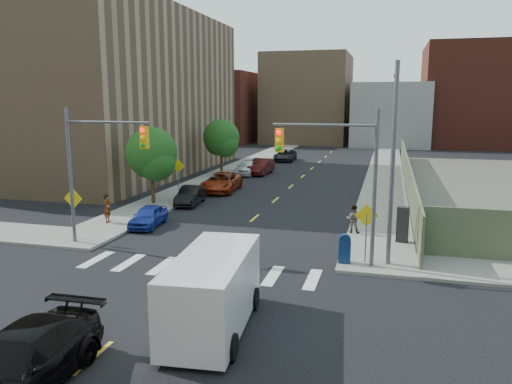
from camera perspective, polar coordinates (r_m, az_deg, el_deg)
The scene contains 30 objects.
ground at distance 19.08m, azimuth -11.44°, elevation -12.44°, with size 160.00×160.00×0.00m, color black.
sidewalk_nw at distance 59.75m, azimuth -0.46°, elevation 3.48°, with size 3.50×73.00×0.15m, color gray.
sidewalk_ne at distance 57.64m, azimuth 14.59°, elevation 2.89°, with size 3.50×73.00×0.15m, color gray.
fence_north at distance 44.13m, azimuth 16.88°, elevation 2.07°, with size 0.12×44.00×2.50m, color #555C40.
building_nw at distance 54.65m, azimuth -18.69°, elevation 10.62°, with size 22.00×30.00×16.00m, color #8C6B4C.
bg_bldg_west at distance 90.79m, azimuth -4.42°, elevation 9.60°, with size 14.00×18.00×12.00m, color #592319.
bg_bldg_midwest at distance 88.79m, azimuth 5.97°, elevation 10.52°, with size 14.00×16.00×15.00m, color #8C6B4C.
bg_bldg_center at distance 85.71m, azimuth 15.11°, elevation 8.55°, with size 12.00×16.00×10.00m, color gray.
bg_bldg_east at distance 88.79m, azimuth 24.41°, elevation 9.98°, with size 18.00×18.00×16.00m, color #592319.
signal_nw at distance 25.95m, azimuth -17.83°, elevation 3.71°, with size 4.59×0.30×7.00m.
signal_ne at distance 21.95m, azimuth 9.55°, elevation 2.92°, with size 4.59×0.30×7.00m.
streetlight_ne at distance 22.68m, azimuth 15.42°, elevation 4.68°, with size 0.25×3.70×9.00m.
warn_sign_nw at distance 27.76m, azimuth -20.14°, elevation -1.32°, with size 1.06×0.06×2.83m.
warn_sign_ne at distance 22.83m, azimuth 12.52°, elevation -3.37°, with size 1.06×0.06×2.83m.
warn_sign_midwest at distance 39.39m, azimuth -8.88°, elevation 2.53°, with size 1.06×0.06×2.83m.
tree_west_near at distance 35.74m, azimuth -11.80°, elevation 4.03°, with size 3.66×3.64×5.52m.
tree_west_far at distance 49.54m, azimuth -3.98°, elevation 5.96°, with size 3.66×3.64×5.52m.
parked_car_blue at distance 30.06m, azimuth -12.20°, elevation -2.72°, with size 1.47×3.65×1.24m, color navy.
parked_car_black at distance 35.86m, azimuth -7.47°, elevation -0.38°, with size 1.39×3.98×1.31m, color black.
parked_car_red at distance 40.73m, azimuth -3.97°, elevation 1.12°, with size 2.50×5.42×1.51m, color maroon.
parked_car_silver at distance 41.96m, azimuth -4.04°, elevation 1.25°, with size 1.81×4.45×1.29m, color #B0B4B8.
parked_car_white at distance 49.63m, azimuth -0.99°, elevation 2.84°, with size 1.80×4.46×1.52m, color silver.
parked_car_maroon at distance 50.05m, azimuth 0.56°, elevation 2.93°, with size 1.64×4.71×1.55m, color #390B0C.
parked_car_grey at distance 61.20m, azimuth 3.36°, elevation 4.22°, with size 2.31×5.00×1.39m, color black.
black_sedan at distance 14.66m, azimuth -25.41°, elevation -17.23°, with size 2.22×5.46×1.59m, color black.
cargo_van at distance 16.57m, azimuth -4.82°, elevation -10.91°, with size 2.69×5.69×2.53m.
mailbox at distance 22.86m, azimuth 10.09°, elevation -6.40°, with size 0.58×0.47×1.32m.
payphone at distance 26.70m, azimuth 16.41°, elevation -3.57°, with size 0.55×0.45×1.85m, color black.
pedestrian_west at distance 30.99m, azimuth -16.60°, elevation -1.80°, with size 0.62×0.41×1.71m, color gray.
pedestrian_east at distance 27.94m, azimuth 11.05°, elevation -3.04°, with size 0.75×0.58×1.54m, color gray.
Camera 1 is at (8.01, -15.67, 7.37)m, focal length 35.00 mm.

